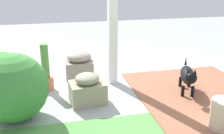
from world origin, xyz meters
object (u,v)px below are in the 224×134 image
at_px(round_shrub, 13,88).
at_px(stone_planter_mid, 87,89).
at_px(stone_planter_nearest, 79,65).
at_px(terracotta_pot_broad, 4,62).
at_px(ceramic_urn, 223,115).
at_px(porch_pillar, 112,13).
at_px(terracotta_pot_tall, 46,74).
at_px(dog, 188,76).

bearing_deg(round_shrub, stone_planter_mid, -165.35).
bearing_deg(stone_planter_mid, stone_planter_nearest, -90.36).
distance_m(terracotta_pot_broad, ceramic_urn, 3.55).
relative_size(porch_pillar, ceramic_urn, 6.13).
bearing_deg(stone_planter_nearest, ceramic_urn, 124.32).
height_order(porch_pillar, stone_planter_mid, porch_pillar).
bearing_deg(porch_pillar, ceramic_urn, 118.25).
relative_size(terracotta_pot_broad, ceramic_urn, 1.16).
bearing_deg(terracotta_pot_tall, ceramic_urn, 140.52).
distance_m(porch_pillar, ceramic_urn, 2.09).
bearing_deg(stone_planter_nearest, round_shrub, 53.91).
bearing_deg(ceramic_urn, terracotta_pot_broad, -41.92).
bearing_deg(stone_planter_nearest, dog, 143.97).
distance_m(stone_planter_nearest, stone_planter_mid, 1.01).
xyz_separation_m(stone_planter_nearest, terracotta_pot_broad, (1.26, -0.35, 0.02)).
distance_m(terracotta_pot_tall, dog, 2.09).
bearing_deg(ceramic_urn, dog, -94.40).
bearing_deg(round_shrub, dog, -175.29).
height_order(porch_pillar, terracotta_pot_broad, porch_pillar).
xyz_separation_m(round_shrub, ceramic_urn, (-2.29, 0.77, -0.23)).
xyz_separation_m(porch_pillar, ceramic_urn, (-0.88, 1.65, -0.94)).
bearing_deg(terracotta_pot_tall, dog, 162.64).
bearing_deg(round_shrub, terracotta_pot_broad, -77.60).
bearing_deg(terracotta_pot_broad, terracotta_pot_tall, 132.32).
bearing_deg(stone_planter_mid, terracotta_pot_tall, -47.03).
distance_m(stone_planter_mid, terracotta_pot_tall, 0.80).
bearing_deg(round_shrub, stone_planter_nearest, -126.09).
height_order(stone_planter_nearest, terracotta_pot_broad, stone_planter_nearest).
distance_m(stone_planter_nearest, ceramic_urn, 2.44).
relative_size(round_shrub, terracotta_pot_broad, 1.96).
bearing_deg(dog, ceramic_urn, 85.60).
distance_m(stone_planter_mid, dog, 1.46).
distance_m(stone_planter_nearest, terracotta_pot_tall, 0.70).
xyz_separation_m(porch_pillar, dog, (-0.96, 0.69, -0.84)).
xyz_separation_m(stone_planter_nearest, dog, (-1.45, 1.05, 0.07)).
relative_size(dog, ceramic_urn, 1.91).
distance_m(terracotta_pot_tall, ceramic_urn, 2.49).
height_order(dog, ceramic_urn, dog).
relative_size(stone_planter_nearest, terracotta_pot_broad, 1.15).
bearing_deg(terracotta_pot_tall, round_shrub, 66.21).
relative_size(stone_planter_nearest, terracotta_pot_tall, 0.68).
relative_size(porch_pillar, stone_planter_mid, 4.48).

